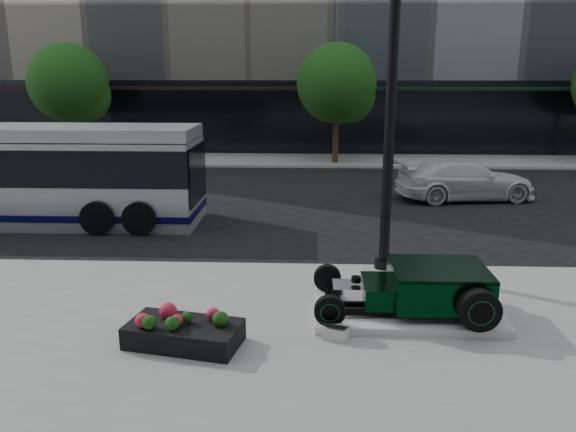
{
  "coord_description": "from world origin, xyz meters",
  "views": [
    {
      "loc": [
        -0.17,
        -14.48,
        4.53
      ],
      "look_at": [
        -0.7,
        -1.72,
        1.2
      ],
      "focal_mm": 35.0,
      "sensor_mm": 36.0,
      "label": 1
    }
  ],
  "objects_px": {
    "transit_bus": "(0,174)",
    "white_sedan": "(465,180)",
    "lamppost": "(390,112)",
    "flower_planter": "(184,332)",
    "hot_rod": "(426,287)"
  },
  "relations": [
    {
      "from": "hot_rod",
      "to": "white_sedan",
      "type": "distance_m",
      "value": 10.91
    },
    {
      "from": "white_sedan",
      "to": "flower_planter",
      "type": "bearing_deg",
      "value": 138.03
    },
    {
      "from": "hot_rod",
      "to": "white_sedan",
      "type": "height_order",
      "value": "white_sedan"
    },
    {
      "from": "hot_rod",
      "to": "transit_bus",
      "type": "xyz_separation_m",
      "value": [
        -11.53,
        6.68,
        0.79
      ]
    },
    {
      "from": "hot_rod",
      "to": "transit_bus",
      "type": "relative_size",
      "value": 0.27
    },
    {
      "from": "transit_bus",
      "to": "white_sedan",
      "type": "bearing_deg",
      "value": 13.83
    },
    {
      "from": "lamppost",
      "to": "white_sedan",
      "type": "distance_m",
      "value": 9.15
    },
    {
      "from": "flower_planter",
      "to": "transit_bus",
      "type": "distance_m",
      "value": 10.89
    },
    {
      "from": "transit_bus",
      "to": "white_sedan",
      "type": "xyz_separation_m",
      "value": [
        14.94,
        3.68,
        -0.77
      ]
    },
    {
      "from": "hot_rod",
      "to": "flower_planter",
      "type": "height_order",
      "value": "hot_rod"
    },
    {
      "from": "lamppost",
      "to": "flower_planter",
      "type": "relative_size",
      "value": 3.83
    },
    {
      "from": "hot_rod",
      "to": "lamppost",
      "type": "relative_size",
      "value": 0.42
    },
    {
      "from": "white_sedan",
      "to": "lamppost",
      "type": "bearing_deg",
      "value": 144.83
    },
    {
      "from": "flower_planter",
      "to": "transit_bus",
      "type": "height_order",
      "value": "transit_bus"
    },
    {
      "from": "hot_rod",
      "to": "white_sedan",
      "type": "bearing_deg",
      "value": 71.8
    }
  ]
}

